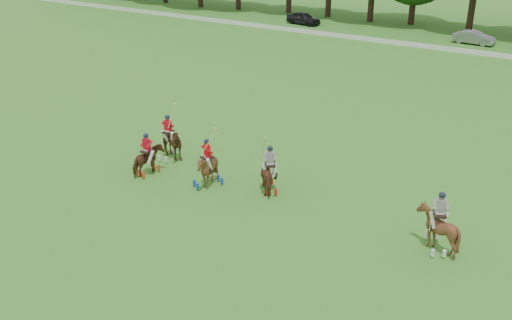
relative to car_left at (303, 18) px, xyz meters
The scene contains 10 objects.
ground 45.89m from the car_left, 67.85° to the right, with size 180.00×180.00×0.00m, color #2C7020.
boundary_rail 17.88m from the car_left, 14.58° to the right, with size 120.00×0.10×0.44m, color white.
car_left is the anchor object (origin of this frame).
car_mid 19.20m from the car_left, ahead, with size 1.39×3.97×1.31m, color gray.
polo_red_a 42.41m from the car_left, 70.95° to the right, with size 1.07×1.74×2.18m.
polo_red_b 40.29m from the car_left, 70.61° to the right, with size 1.88×1.66×2.97m.
polo_red_c 43.04m from the car_left, 66.55° to the right, with size 1.96×2.03×2.95m.
polo_stripe_a 43.12m from the car_left, 62.61° to the right, with size 1.85×1.93×2.81m.
polo_stripe_b 47.88m from the car_left, 54.42° to the right, with size 2.03×2.10×2.46m.
polo_ball 43.89m from the car_left, 62.68° to the right, with size 0.09×0.09×0.09m, color white.
Camera 1 is at (15.31, -15.99, 12.03)m, focal length 40.00 mm.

